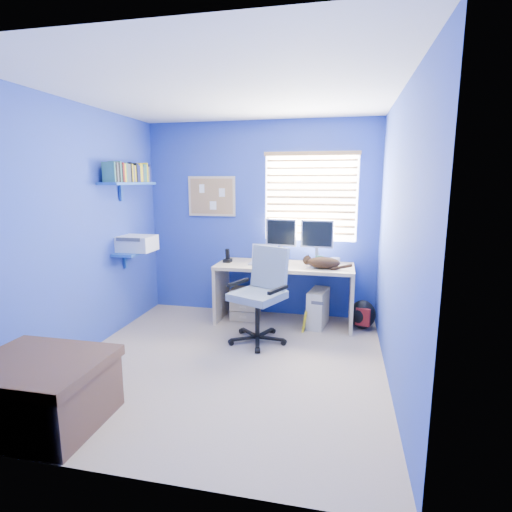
% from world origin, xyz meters
% --- Properties ---
extents(floor, '(3.00, 3.20, 0.00)m').
position_xyz_m(floor, '(0.00, 0.00, 0.00)').
color(floor, tan).
rests_on(floor, ground).
extents(ceiling, '(3.00, 3.20, 0.00)m').
position_xyz_m(ceiling, '(0.00, 0.00, 2.50)').
color(ceiling, white).
rests_on(ceiling, wall_back).
extents(wall_back, '(3.00, 0.01, 2.50)m').
position_xyz_m(wall_back, '(0.00, 1.60, 1.25)').
color(wall_back, '#3147A0').
rests_on(wall_back, ground).
extents(wall_front, '(3.00, 0.01, 2.50)m').
position_xyz_m(wall_front, '(0.00, -1.60, 1.25)').
color(wall_front, '#3147A0').
rests_on(wall_front, ground).
extents(wall_left, '(0.01, 3.20, 2.50)m').
position_xyz_m(wall_left, '(-1.50, 0.00, 1.25)').
color(wall_left, '#3147A0').
rests_on(wall_left, ground).
extents(wall_right, '(0.01, 3.20, 2.50)m').
position_xyz_m(wall_right, '(1.50, 0.00, 1.25)').
color(wall_right, '#3147A0').
rests_on(wall_right, ground).
extents(desk, '(1.67, 0.65, 0.74)m').
position_xyz_m(desk, '(0.38, 1.26, 0.37)').
color(desk, tan).
rests_on(desk, floor).
extents(laptop, '(0.33, 0.26, 0.22)m').
position_xyz_m(laptop, '(0.11, 1.24, 0.85)').
color(laptop, silver).
rests_on(laptop, desk).
extents(monitor_left, '(0.42, 0.19, 0.54)m').
position_xyz_m(monitor_left, '(0.30, 1.48, 1.01)').
color(monitor_left, silver).
rests_on(monitor_left, desk).
extents(monitor_right, '(0.41, 0.14, 0.54)m').
position_xyz_m(monitor_right, '(0.75, 1.43, 1.01)').
color(monitor_right, silver).
rests_on(monitor_right, desk).
extents(phone, '(0.10, 0.12, 0.17)m').
position_xyz_m(phone, '(-0.35, 1.25, 0.82)').
color(phone, black).
rests_on(phone, desk).
extents(mug, '(0.10, 0.09, 0.10)m').
position_xyz_m(mug, '(0.79, 1.36, 0.79)').
color(mug, '#31705D').
rests_on(mug, desk).
extents(cd_spindle, '(0.13, 0.13, 0.07)m').
position_xyz_m(cd_spindle, '(0.98, 1.46, 0.78)').
color(cd_spindle, silver).
rests_on(cd_spindle, desk).
extents(cat, '(0.42, 0.29, 0.14)m').
position_xyz_m(cat, '(0.85, 1.14, 0.81)').
color(cat, black).
rests_on(cat, desk).
extents(tower_pc, '(0.26, 0.47, 0.45)m').
position_xyz_m(tower_pc, '(0.80, 1.23, 0.23)').
color(tower_pc, beige).
rests_on(tower_pc, floor).
extents(drawer_boxes, '(0.35, 0.28, 0.41)m').
position_xyz_m(drawer_boxes, '(-0.12, 1.28, 0.20)').
color(drawer_boxes, '#C8B384').
rests_on(drawer_boxes, floor).
extents(yellow_book, '(0.03, 0.17, 0.24)m').
position_xyz_m(yellow_book, '(0.66, 1.03, 0.12)').
color(yellow_book, yellow).
rests_on(yellow_book, floor).
extents(backpack, '(0.36, 0.32, 0.35)m').
position_xyz_m(backpack, '(1.33, 1.23, 0.18)').
color(backpack, black).
rests_on(backpack, floor).
extents(bed_corner, '(1.02, 0.73, 0.49)m').
position_xyz_m(bed_corner, '(-1.11, -1.23, 0.25)').
color(bed_corner, '#483329').
rests_on(bed_corner, floor).
extents(office_chair, '(0.79, 0.79, 1.03)m').
position_xyz_m(office_chair, '(0.20, 0.63, 0.39)').
color(office_chair, black).
rests_on(office_chair, floor).
extents(window_blinds, '(1.15, 0.05, 1.10)m').
position_xyz_m(window_blinds, '(0.65, 1.57, 1.55)').
color(window_blinds, white).
rests_on(window_blinds, ground).
extents(corkboard, '(0.64, 0.02, 0.52)m').
position_xyz_m(corkboard, '(-0.65, 1.58, 1.55)').
color(corkboard, tan).
rests_on(corkboard, ground).
extents(wall_shelves, '(0.42, 0.90, 1.05)m').
position_xyz_m(wall_shelves, '(-1.35, 0.75, 1.43)').
color(wall_shelves, '#2150A7').
rests_on(wall_shelves, ground).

